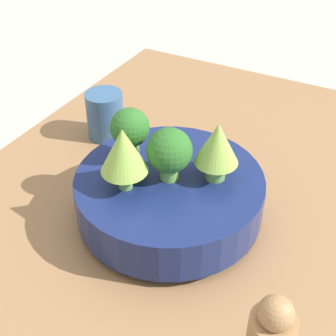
% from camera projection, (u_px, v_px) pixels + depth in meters
% --- Properties ---
extents(ground_plane, '(6.00, 6.00, 0.00)m').
position_uv_depth(ground_plane, '(164.00, 232.00, 0.75)').
color(ground_plane, '#ADA89E').
extents(table, '(1.09, 0.70, 0.04)m').
position_uv_depth(table, '(164.00, 224.00, 0.74)').
color(table, olive).
rests_on(table, ground_plane).
extents(bowl, '(0.28, 0.28, 0.08)m').
position_uv_depth(bowl, '(168.00, 197.00, 0.69)').
color(bowl, navy).
rests_on(bowl, table).
extents(romanesco_piece_far, '(0.06, 0.06, 0.09)m').
position_uv_depth(romanesco_piece_far, '(217.00, 146.00, 0.64)').
color(romanesco_piece_far, '#609347').
rests_on(romanesco_piece_far, bowl).
extents(broccoli_floret_center, '(0.06, 0.06, 0.08)m').
position_uv_depth(broccoli_floret_center, '(168.00, 153.00, 0.64)').
color(broccoli_floret_center, '#6BA34C').
rests_on(broccoli_floret_center, bowl).
extents(romanesco_piece_near, '(0.07, 0.07, 0.10)m').
position_uv_depth(romanesco_piece_near, '(123.00, 152.00, 0.62)').
color(romanesco_piece_near, '#609347').
rests_on(romanesco_piece_near, bowl).
extents(broccoli_floret_front, '(0.06, 0.06, 0.09)m').
position_uv_depth(broccoli_floret_front, '(130.00, 130.00, 0.68)').
color(broccoli_floret_front, '#609347').
rests_on(broccoli_floret_front, bowl).
extents(cup, '(0.07, 0.07, 0.09)m').
position_uv_depth(cup, '(105.00, 115.00, 0.88)').
color(cup, '#33567F').
rests_on(cup, table).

